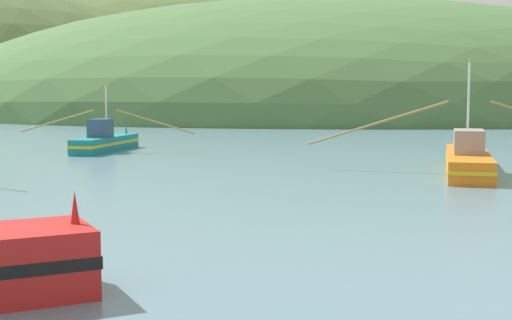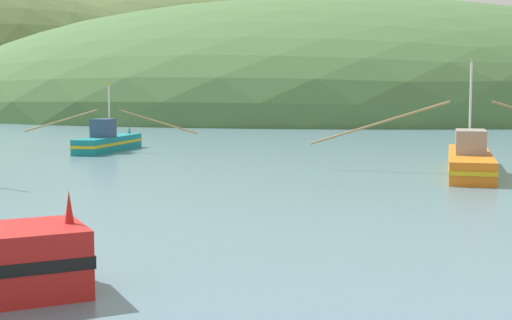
% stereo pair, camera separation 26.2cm
% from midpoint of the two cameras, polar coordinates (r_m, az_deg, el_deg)
% --- Properties ---
extents(hill_far_right, '(156.03, 124.82, 44.57)m').
position_cam_midpoint_polar(hill_far_right, '(146.72, 5.24, 3.66)').
color(hill_far_right, '#47703D').
rests_on(hill_far_right, ground).
extents(hill_far_left, '(128.17, 102.54, 72.02)m').
position_cam_midpoint_polar(hill_far_left, '(226.06, -8.77, 4.19)').
color(hill_far_left, '#516B38').
rests_on(hill_far_left, ground).
extents(fishing_boat_orange, '(16.84, 12.25, 6.06)m').
position_cam_midpoint_polar(fishing_boat_orange, '(39.15, 16.84, 0.06)').
color(fishing_boat_orange, orange).
rests_on(fishing_boat_orange, ground).
extents(fishing_boat_teal, '(13.28, 9.02, 4.98)m').
position_cam_midpoint_polar(fishing_boat_teal, '(52.86, -11.57, 1.46)').
color(fishing_boat_teal, '#147F84').
rests_on(fishing_boat_teal, ground).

